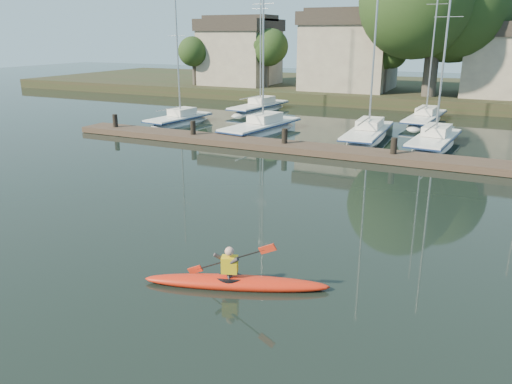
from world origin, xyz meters
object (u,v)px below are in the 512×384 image
at_px(sailboat_5, 259,113).
at_px(kayak, 235,280).
at_px(dock, 336,151).
at_px(sailboat_3, 433,149).
at_px(sailboat_0, 179,126).
at_px(sailboat_2, 367,141).
at_px(sailboat_6, 424,124).
at_px(sailboat_1, 261,135).

bearing_deg(sailboat_5, kayak, -59.71).
bearing_deg(dock, kayak, -82.94).
bearing_deg(sailboat_3, kayak, -92.15).
bearing_deg(kayak, sailboat_0, 107.20).
distance_m(sailboat_2, sailboat_6, 8.15).
xyz_separation_m(kayak, sailboat_0, (-15.05, 19.96, -0.36)).
height_order(dock, sailboat_6, sailboat_6).
bearing_deg(sailboat_2, dock, -96.78).
relative_size(sailboat_1, sailboat_3, 1.12).
xyz_separation_m(kayak, sailboat_6, (0.97, 28.25, -0.35)).
bearing_deg(kayak, sailboat_5, 94.07).
xyz_separation_m(sailboat_2, sailboat_6, (2.39, 7.79, 0.01)).
bearing_deg(sailboat_3, sailboat_1, -172.81).
bearing_deg(sailboat_3, dock, -129.29).
bearing_deg(sailboat_2, sailboat_0, -179.38).
bearing_deg(sailboat_2, sailboat_6, 71.49).
xyz_separation_m(sailboat_3, sailboat_5, (-15.07, 8.32, 0.01)).
xyz_separation_m(sailboat_1, sailboat_6, (9.25, 8.75, 0.02)).
bearing_deg(sailboat_5, sailboat_1, -57.79).
distance_m(sailboat_0, sailboat_5, 8.61).
distance_m(sailboat_1, sailboat_6, 12.73).
distance_m(sailboat_0, sailboat_1, 6.78).
height_order(sailboat_0, sailboat_2, sailboat_2).
distance_m(dock, sailboat_6, 13.26).
xyz_separation_m(dock, sailboat_2, (0.48, 5.14, -0.38)).
bearing_deg(sailboat_6, sailboat_1, -131.92).
xyz_separation_m(sailboat_3, sailboat_6, (-1.62, 8.39, 0.02)).
xyz_separation_m(sailboat_2, sailboat_3, (4.00, -0.59, -0.01)).
distance_m(sailboat_3, sailboat_5, 17.21).
relative_size(dock, sailboat_6, 2.42).
height_order(dock, sailboat_2, sailboat_2).
distance_m(sailboat_1, sailboat_2, 6.93).
bearing_deg(sailboat_2, kayak, -87.51).
bearing_deg(sailboat_0, sailboat_3, 6.67).
distance_m(sailboat_3, sailboat_6, 8.54).
bearing_deg(kayak, sailboat_3, 62.76).
distance_m(sailboat_0, sailboat_6, 18.04).
distance_m(kayak, dock, 15.43).
bearing_deg(sailboat_0, dock, -12.47).
xyz_separation_m(kayak, dock, (-1.89, 15.31, 0.02)).
bearing_deg(kayak, dock, 77.23).
relative_size(dock, sailboat_5, 2.42).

